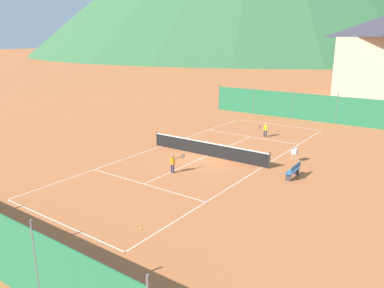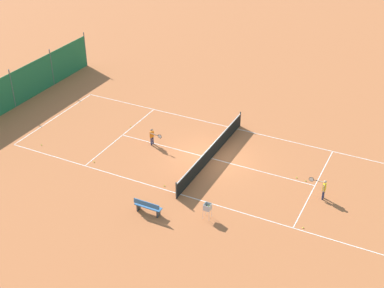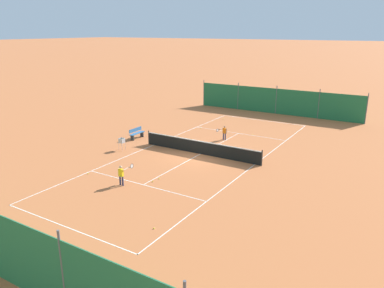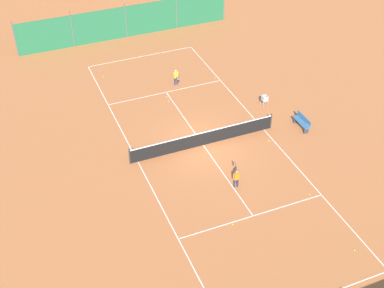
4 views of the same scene
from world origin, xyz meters
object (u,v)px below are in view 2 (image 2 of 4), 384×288
at_px(player_far_service, 152,136).
at_px(tennis_ball_alley_right, 305,181).
at_px(tennis_ball_by_net_right, 41,145).
at_px(tennis_ball_mid_court, 303,228).
at_px(tennis_ball_service_box, 297,178).
at_px(courtside_bench, 148,207).
at_px(tennis_ball_near_corner, 94,162).
at_px(ball_hopper, 208,208).
at_px(tennis_net, 212,151).
at_px(tennis_ball_alley_left, 164,186).
at_px(player_near_baseline, 323,188).
at_px(tennis_ball_far_corner, 131,126).

distance_m(player_far_service, tennis_ball_alley_right, 9.83).
xyz_separation_m(player_far_service, tennis_ball_by_net_right, (3.21, -6.27, -0.63)).
height_order(tennis_ball_by_net_right, tennis_ball_mid_court, same).
bearing_deg(tennis_ball_service_box, tennis_ball_mid_court, 21.07).
xyz_separation_m(tennis_ball_by_net_right, courtside_bench, (2.95, 9.56, 0.42)).
distance_m(tennis_ball_near_corner, ball_hopper, 8.55).
distance_m(player_far_service, tennis_ball_by_net_right, 7.07).
relative_size(tennis_net, tennis_ball_alley_left, 139.09).
relative_size(player_near_baseline, tennis_ball_far_corner, 17.82).
relative_size(player_far_service, player_near_baseline, 0.97).
relative_size(tennis_ball_alley_left, courtside_bench, 0.04).
relative_size(tennis_ball_by_net_right, tennis_ball_alley_left, 1.00).
height_order(tennis_net, player_near_baseline, player_near_baseline).
bearing_deg(player_near_baseline, tennis_ball_far_corner, -99.21).
bearing_deg(tennis_ball_by_net_right, ball_hopper, 81.32).
distance_m(tennis_ball_by_net_right, tennis_ball_far_corner, 5.93).
bearing_deg(tennis_ball_mid_court, tennis_ball_far_corner, -110.85).
height_order(tennis_net, tennis_ball_mid_court, tennis_net).
bearing_deg(tennis_ball_far_corner, tennis_ball_alley_left, 46.99).
height_order(tennis_ball_by_net_right, tennis_ball_alley_left, same).
relative_size(player_far_service, tennis_ball_far_corner, 17.23).
xyz_separation_m(player_near_baseline, ball_hopper, (4.31, -4.84, -0.03)).
relative_size(player_near_baseline, tennis_ball_alley_right, 17.82).
bearing_deg(tennis_ball_mid_court, courtside_bench, -72.03).
bearing_deg(tennis_ball_service_box, tennis_ball_far_corner, -94.60).
xyz_separation_m(tennis_ball_mid_court, tennis_ball_alley_left, (-0.07, -8.01, 0.00)).
bearing_deg(player_far_service, player_near_baseline, 85.87).
bearing_deg(tennis_ball_far_corner, player_near_baseline, 80.79).
distance_m(tennis_net, courtside_bench, 6.39).
xyz_separation_m(tennis_net, tennis_ball_alley_left, (3.82, -1.15, -0.47)).
bearing_deg(tennis_ball_service_box, courtside_bench, -42.09).
relative_size(player_far_service, tennis_ball_service_box, 17.23).
distance_m(tennis_ball_by_net_right, tennis_ball_near_corner, 4.14).
distance_m(player_far_service, ball_hopper, 8.04).
bearing_deg(player_near_baseline, ball_hopper, -48.28).
distance_m(tennis_net, tennis_ball_far_corner, 6.68).
bearing_deg(tennis_net, courtside_bench, -6.49).
bearing_deg(player_far_service, tennis_ball_far_corner, -118.92).
xyz_separation_m(tennis_ball_alley_right, tennis_ball_far_corner, (-1.02, -12.34, 0.00)).
height_order(player_near_baseline, tennis_ball_by_net_right, player_near_baseline).
bearing_deg(player_far_service, ball_hopper, 50.54).
bearing_deg(tennis_ball_mid_court, tennis_net, -119.55).
bearing_deg(player_far_service, courtside_bench, 28.08).
distance_m(tennis_ball_mid_court, courtside_bench, 7.98).
xyz_separation_m(tennis_ball_near_corner, tennis_ball_alley_left, (0.28, 4.99, 0.00)).
xyz_separation_m(tennis_ball_near_corner, ball_hopper, (1.76, 8.34, 0.63)).
height_order(player_far_service, tennis_ball_alley_left, player_far_service).
xyz_separation_m(tennis_net, tennis_ball_alley_right, (-0.20, 5.79, -0.47)).
distance_m(player_far_service, tennis_ball_alley_left, 4.67).
xyz_separation_m(tennis_ball_far_corner, tennis_ball_mid_court, (5.11, 13.41, 0.00)).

